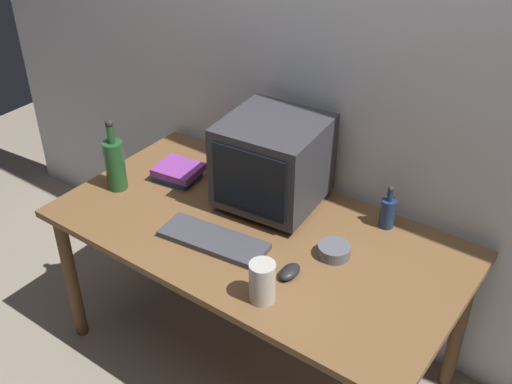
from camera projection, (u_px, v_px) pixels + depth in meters
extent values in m
plane|color=gray|center=(256.00, 355.00, 2.80)|extent=(6.00, 6.00, 0.00)
cube|color=silver|center=(328.00, 59.00, 2.43)|extent=(4.00, 0.08, 2.50)
cube|color=brown|center=(256.00, 234.00, 2.42)|extent=(1.61, 0.84, 0.03)
cylinder|color=brown|center=(71.00, 277.00, 2.73)|extent=(0.06, 0.06, 0.67)
cylinder|color=brown|center=(181.00, 202.00, 3.22)|extent=(0.06, 0.06, 0.67)
cylinder|color=brown|center=(459.00, 326.00, 2.49)|extent=(0.06, 0.06, 0.67)
cube|color=#333338|center=(273.00, 199.00, 2.57)|extent=(0.30, 0.27, 0.03)
cube|color=#333338|center=(273.00, 160.00, 2.46)|extent=(0.42, 0.42, 0.34)
cube|color=black|center=(248.00, 183.00, 2.32)|extent=(0.31, 0.04, 0.27)
cube|color=#3F3F47|center=(213.00, 240.00, 2.34)|extent=(0.44, 0.20, 0.02)
ellipsoid|color=black|center=(290.00, 272.00, 2.18)|extent=(0.06, 0.10, 0.04)
cylinder|color=#1E4C23|center=(115.00, 165.00, 2.60)|extent=(0.08, 0.08, 0.22)
cylinder|color=#1E4C23|center=(111.00, 134.00, 2.52)|extent=(0.03, 0.03, 0.08)
sphere|color=#262626|center=(109.00, 123.00, 2.50)|extent=(0.04, 0.04, 0.04)
cylinder|color=navy|center=(387.00, 213.00, 2.40)|extent=(0.06, 0.06, 0.12)
cylinder|color=navy|center=(390.00, 196.00, 2.36)|extent=(0.02, 0.02, 0.04)
sphere|color=#262626|center=(391.00, 189.00, 2.34)|extent=(0.02, 0.02, 0.02)
cube|color=#28569E|center=(177.00, 174.00, 2.72)|extent=(0.19, 0.17, 0.03)
cube|color=#843893|center=(178.00, 169.00, 2.69)|extent=(0.21, 0.19, 0.03)
cylinder|color=#595B66|center=(334.00, 251.00, 2.27)|extent=(0.12, 0.12, 0.04)
cylinder|color=#B7B2A8|center=(262.00, 282.00, 2.05)|extent=(0.09, 0.09, 0.15)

